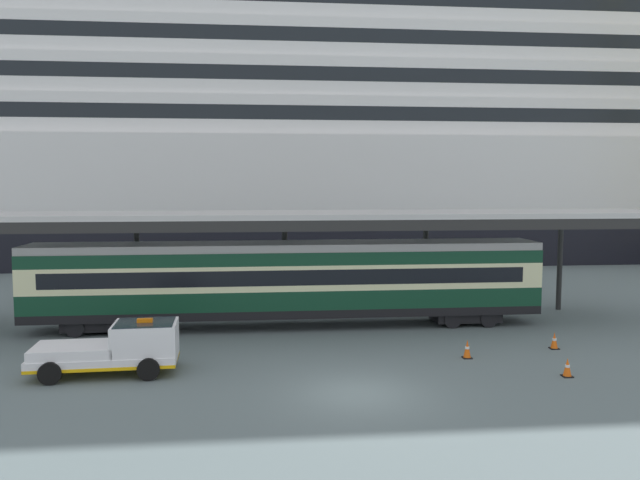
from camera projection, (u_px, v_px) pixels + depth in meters
name	position (u px, v px, depth m)	size (l,w,h in m)	color
ground_plane	(358.00, 394.00, 21.01)	(400.00, 400.00, 0.00)	slate
cruise_ship	(105.00, 104.00, 60.86)	(169.75, 26.40, 42.57)	black
platform_canopy	(287.00, 218.00, 30.71)	(37.75, 5.08, 5.54)	#BCBCBC
train_carriage	(287.00, 280.00, 30.56)	(24.40, 2.81, 4.11)	black
service_truck	(119.00, 347.00, 23.18)	(5.28, 2.43, 2.02)	white
traffic_cone_near	(554.00, 341.00, 26.65)	(0.36, 0.36, 0.70)	black
traffic_cone_mid	(567.00, 368.00, 22.83)	(0.36, 0.36, 0.69)	black
traffic_cone_far	(467.00, 349.00, 25.24)	(0.36, 0.36, 0.75)	black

